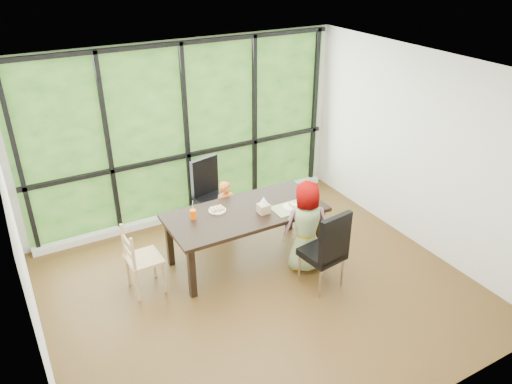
% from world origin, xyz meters
% --- Properties ---
extents(ground, '(5.00, 5.00, 0.00)m').
position_xyz_m(ground, '(0.00, 0.00, 0.00)').
color(ground, black).
rests_on(ground, ground).
extents(back_wall, '(5.00, 0.00, 5.00)m').
position_xyz_m(back_wall, '(0.00, 2.25, 1.35)').
color(back_wall, silver).
rests_on(back_wall, ground).
extents(foliage_backdrop, '(4.80, 0.02, 2.65)m').
position_xyz_m(foliage_backdrop, '(0.00, 2.23, 1.35)').
color(foliage_backdrop, '#1F4A17').
rests_on(foliage_backdrop, back_wall).
extents(window_mullions, '(4.80, 0.06, 2.65)m').
position_xyz_m(window_mullions, '(0.00, 2.19, 1.35)').
color(window_mullions, black).
rests_on(window_mullions, back_wall).
extents(window_sill, '(4.80, 0.12, 0.10)m').
position_xyz_m(window_sill, '(0.00, 2.15, 0.05)').
color(window_sill, silver).
rests_on(window_sill, ground).
extents(dining_table, '(2.15, 1.13, 0.75)m').
position_xyz_m(dining_table, '(0.16, 0.65, 0.38)').
color(dining_table, black).
rests_on(dining_table, ground).
extents(chair_window_leather, '(0.56, 0.56, 1.08)m').
position_xyz_m(chair_window_leather, '(0.14, 1.62, 0.54)').
color(chair_window_leather, black).
rests_on(chair_window_leather, ground).
extents(chair_interior_leather, '(0.52, 0.52, 1.08)m').
position_xyz_m(chair_interior_leather, '(0.72, -0.30, 0.54)').
color(chair_interior_leather, black).
rests_on(chair_interior_leather, ground).
extents(chair_end_beech, '(0.41, 0.43, 0.90)m').
position_xyz_m(chair_end_beech, '(-1.23, 0.68, 0.45)').
color(chair_end_beech, tan).
rests_on(chair_end_beech, ground).
extents(child_toddler, '(0.34, 0.22, 0.91)m').
position_xyz_m(child_toddler, '(0.16, 1.23, 0.46)').
color(child_toddler, orange).
rests_on(child_toddler, ground).
extents(child_older, '(0.70, 0.57, 1.25)m').
position_xyz_m(child_older, '(0.77, 0.11, 0.62)').
color(child_older, slate).
rests_on(child_older, ground).
extents(placemat, '(0.44, 0.32, 0.01)m').
position_xyz_m(placemat, '(0.69, 0.43, 0.75)').
color(placemat, tan).
rests_on(placemat, dining_table).
extents(plate_far, '(0.23, 0.23, 0.01)m').
position_xyz_m(plate_far, '(-0.16, 0.83, 0.76)').
color(plate_far, white).
rests_on(plate_far, dining_table).
extents(plate_near, '(0.22, 0.22, 0.01)m').
position_xyz_m(plate_near, '(0.74, 0.44, 0.76)').
color(plate_near, white).
rests_on(plate_near, dining_table).
extents(orange_cup, '(0.08, 0.08, 0.13)m').
position_xyz_m(orange_cup, '(-0.51, 0.80, 0.81)').
color(orange_cup, '#FF5F00').
rests_on(orange_cup, dining_table).
extents(green_cup, '(0.08, 0.08, 0.13)m').
position_xyz_m(green_cup, '(0.97, 0.36, 0.82)').
color(green_cup, '#4ECE29').
rests_on(green_cup, dining_table).
extents(tissue_box, '(0.14, 0.14, 0.12)m').
position_xyz_m(tissue_box, '(0.34, 0.50, 0.81)').
color(tissue_box, tan).
rests_on(tissue_box, dining_table).
extents(crepe_rolls_far, '(0.20, 0.12, 0.04)m').
position_xyz_m(crepe_rolls_far, '(-0.16, 0.83, 0.78)').
color(crepe_rolls_far, tan).
rests_on(crepe_rolls_far, plate_far).
extents(crepe_rolls_near, '(0.05, 0.12, 0.04)m').
position_xyz_m(crepe_rolls_near, '(0.74, 0.44, 0.78)').
color(crepe_rolls_near, tan).
rests_on(crepe_rolls_near, plate_near).
extents(straw_white, '(0.01, 0.04, 0.20)m').
position_xyz_m(straw_white, '(-0.51, 0.80, 0.92)').
color(straw_white, white).
rests_on(straw_white, orange_cup).
extents(straw_pink, '(0.01, 0.04, 0.20)m').
position_xyz_m(straw_pink, '(0.97, 0.36, 0.92)').
color(straw_pink, pink).
rests_on(straw_pink, green_cup).
extents(tissue, '(0.12, 0.12, 0.11)m').
position_xyz_m(tissue, '(0.34, 0.50, 0.93)').
color(tissue, white).
rests_on(tissue, tissue_box).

